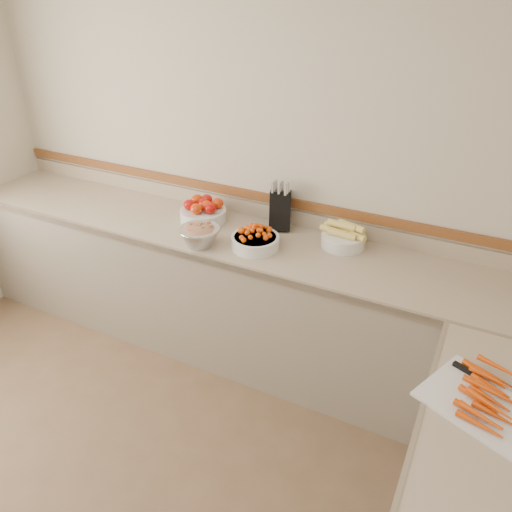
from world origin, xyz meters
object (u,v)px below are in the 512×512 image
at_px(knife_block, 280,209).
at_px(rhubarb_bowl, 200,235).
at_px(tomato_bowl, 203,211).
at_px(cherry_tomato_bowl, 255,240).
at_px(corn_bowl, 343,237).
at_px(cutting_board, 485,399).

xyz_separation_m(knife_block, rhubarb_bowl, (-0.33, -0.43, -0.06)).
xyz_separation_m(tomato_bowl, cherry_tomato_bowl, (0.47, -0.18, -0.01)).
bearing_deg(cherry_tomato_bowl, knife_block, 85.56).
height_order(knife_block, rhubarb_bowl, knife_block).
relative_size(tomato_bowl, cherry_tomato_bowl, 1.05).
bearing_deg(cherry_tomato_bowl, corn_bowl, 28.88).
distance_m(knife_block, tomato_bowl, 0.52).
relative_size(tomato_bowl, corn_bowl, 1.05).
xyz_separation_m(corn_bowl, rhubarb_bowl, (-0.77, -0.38, 0.01)).
distance_m(knife_block, corn_bowl, 0.45).
relative_size(tomato_bowl, rhubarb_bowl, 1.23).
distance_m(knife_block, rhubarb_bowl, 0.55).
bearing_deg(corn_bowl, cutting_board, -47.50).
height_order(cherry_tomato_bowl, rhubarb_bowl, cherry_tomato_bowl).
bearing_deg(corn_bowl, tomato_bowl, -175.23).
relative_size(cherry_tomato_bowl, corn_bowl, 0.99).
bearing_deg(tomato_bowl, knife_block, 14.34).
bearing_deg(rhubarb_bowl, cherry_tomato_bowl, 22.16).
xyz_separation_m(knife_block, cherry_tomato_bowl, (-0.02, -0.30, -0.08)).
relative_size(cherry_tomato_bowl, rhubarb_bowl, 1.17).
distance_m(corn_bowl, cutting_board, 1.31).
distance_m(cherry_tomato_bowl, corn_bowl, 0.53).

